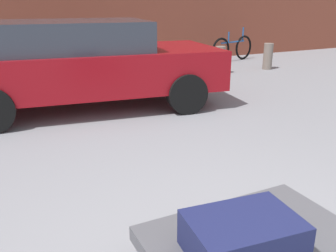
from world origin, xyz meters
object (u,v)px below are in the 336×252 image
Objects in this scene: bicycle_leaning at (233,48)px; bollard_kerb_far at (268,56)px; parked_car at (84,62)px; luggage_cart at (253,246)px; suitcase_navy_center at (243,236)px; bollard_kerb_near at (169,64)px; bollard_kerb_mid at (220,60)px.

bicycle_leaning is 1.51m from bollard_kerb_far.
luggage_cart is at bearing -90.96° from parked_car.
suitcase_navy_center is 0.14× the size of parked_car.
bollard_kerb_far reaches higher than luggage_cart.
bicycle_leaning is at bearing 55.20° from luggage_cart.
parked_car reaches higher than bollard_kerb_near.
bicycle_leaning is (5.37, 7.59, -0.08)m from suitcase_navy_center.
luggage_cart is 7.97m from bollard_kerb_far.
bollard_kerb_far is at bearing 54.34° from suitcase_navy_center.
suitcase_navy_center is at bearing -150.74° from luggage_cart.
bicycle_leaning is 2.57× the size of bollard_kerb_far.
bollard_kerb_mid is at bearing -133.77° from bicycle_leaning.
parked_car is (0.08, 4.48, 0.49)m from luggage_cart.
luggage_cart is 6.45m from bollard_kerb_near.
suitcase_navy_center is 0.94× the size of bollard_kerb_near.
bollard_kerb_mid is (3.93, 6.08, -0.12)m from suitcase_navy_center.
bollard_kerb_mid is at bearing 180.00° from bollard_kerb_far.
bollard_kerb_mid is at bearing 22.25° from parked_car.
suitcase_navy_center is 6.59m from bollard_kerb_near.
bollard_kerb_near is at bearing 68.32° from luggage_cart.
suitcase_navy_center is 8.14m from bollard_kerb_far.
suitcase_navy_center is at bearing -131.68° from bollard_kerb_far.
parked_car is 2.79m from bollard_kerb_near.
bollard_kerb_mid is (1.39, 0.00, 0.00)m from bollard_kerb_near.
bollard_kerb_near is (-2.83, -1.51, -0.04)m from bicycle_leaning.
bicycle_leaning is at bearing 91.49° from bollard_kerb_far.
bollard_kerb_near and bollard_kerb_far have the same top height.
suitcase_navy_center is at bearing -92.94° from parked_car.
bollard_kerb_far is at bearing 16.26° from parked_car.
luggage_cart is at bearing -131.25° from bollard_kerb_far.
parked_car is 6.72× the size of bollard_kerb_mid.
bicycle_leaning is 2.09m from bollard_kerb_mid.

